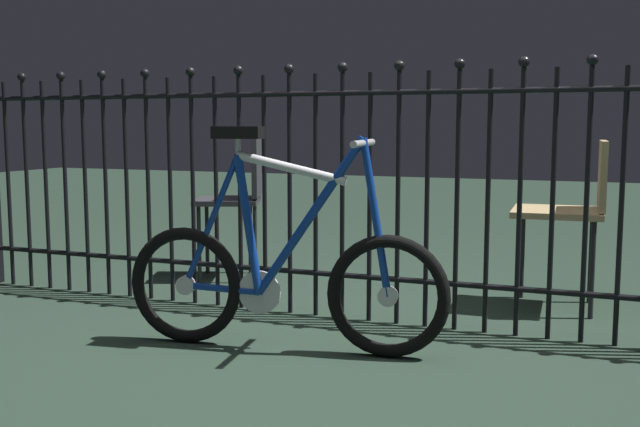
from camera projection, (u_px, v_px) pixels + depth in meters
ground_plane at (327, 356)px, 2.95m from camera, size 20.00×20.00×0.00m
iron_fence at (363, 186)px, 3.43m from camera, size 4.69×0.07×1.27m
bicycle at (283, 276)px, 3.01m from camera, size 1.34×0.40×0.91m
chair_tan at (574, 203)px, 3.66m from camera, size 0.45×0.45×0.84m
chair_charcoal at (240, 190)px, 4.40m from camera, size 0.48×0.48×0.87m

